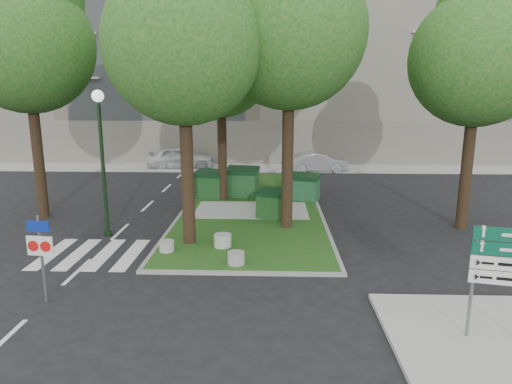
{
  "coord_description": "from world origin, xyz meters",
  "views": [
    {
      "loc": [
        1.4,
        -12.81,
        5.43
      ],
      "look_at": [
        0.87,
        2.35,
        2.0
      ],
      "focal_mm": 32.0,
      "sensor_mm": 36.0,
      "label": 1
    }
  ],
  "objects_px": {
    "bollard_mid": "(223,240)",
    "tree_median_mid": "(223,55)",
    "bollard_right": "(236,258)",
    "litter_bin": "(286,183)",
    "dumpster_b": "(242,182)",
    "dumpster_d": "(304,187)",
    "car_white": "(181,157)",
    "dumpster_c": "(274,204)",
    "tree_median_far": "(290,32)",
    "tree_median_near_right": "(292,16)",
    "traffic_sign_pole": "(41,247)",
    "tree_street_left": "(28,32)",
    "dumpster_a": "(210,184)",
    "directional_sign": "(502,266)",
    "car_silver": "(318,162)",
    "tree_median_near_left": "(186,29)",
    "bollard_left": "(167,246)",
    "street_lamp": "(102,146)",
    "tree_street_right": "(481,46)"
  },
  "relations": [
    {
      "from": "directional_sign",
      "to": "car_silver",
      "type": "bearing_deg",
      "value": 106.91
    },
    {
      "from": "car_white",
      "to": "litter_bin",
      "type": "bearing_deg",
      "value": -138.29
    },
    {
      "from": "tree_median_far",
      "to": "dumpster_d",
      "type": "distance_m",
      "value": 8.19
    },
    {
      "from": "tree_street_right",
      "to": "bollard_mid",
      "type": "distance_m",
      "value": 11.86
    },
    {
      "from": "dumpster_b",
      "to": "dumpster_d",
      "type": "xyz_separation_m",
      "value": [
        3.09,
        -0.73,
        -0.09
      ]
    },
    {
      "from": "bollard_left",
      "to": "dumpster_d",
      "type": "bearing_deg",
      "value": 55.66
    },
    {
      "from": "tree_median_near_left",
      "to": "bollard_right",
      "type": "distance_m",
      "value": 7.5
    },
    {
      "from": "dumpster_c",
      "to": "tree_street_right",
      "type": "bearing_deg",
      "value": 16.65
    },
    {
      "from": "bollard_left",
      "to": "bollard_mid",
      "type": "distance_m",
      "value": 1.9
    },
    {
      "from": "tree_street_left",
      "to": "litter_bin",
      "type": "distance_m",
      "value": 13.89
    },
    {
      "from": "bollard_right",
      "to": "bollard_mid",
      "type": "height_order",
      "value": "bollard_mid"
    },
    {
      "from": "tree_median_far",
      "to": "dumpster_d",
      "type": "relative_size",
      "value": 7.26
    },
    {
      "from": "dumpster_c",
      "to": "dumpster_d",
      "type": "height_order",
      "value": "dumpster_d"
    },
    {
      "from": "dumpster_c",
      "to": "car_white",
      "type": "height_order",
      "value": "car_white"
    },
    {
      "from": "tree_street_left",
      "to": "directional_sign",
      "type": "xyz_separation_m",
      "value": [
        14.66,
        -9.7,
        -5.86
      ]
    },
    {
      "from": "tree_median_far",
      "to": "dumpster_a",
      "type": "height_order",
      "value": "tree_median_far"
    },
    {
      "from": "bollard_mid",
      "to": "car_white",
      "type": "xyz_separation_m",
      "value": [
        -4.64,
        16.34,
        0.45
      ]
    },
    {
      "from": "bollard_left",
      "to": "street_lamp",
      "type": "xyz_separation_m",
      "value": [
        -2.7,
        1.94,
        3.1
      ]
    },
    {
      "from": "car_silver",
      "to": "litter_bin",
      "type": "bearing_deg",
      "value": 151.27
    },
    {
      "from": "dumpster_b",
      "to": "car_silver",
      "type": "bearing_deg",
      "value": 69.31
    },
    {
      "from": "dumpster_a",
      "to": "bollard_left",
      "type": "bearing_deg",
      "value": -78.23
    },
    {
      "from": "bollard_left",
      "to": "traffic_sign_pole",
      "type": "xyz_separation_m",
      "value": [
        -2.37,
        -3.57,
        1.2
      ]
    },
    {
      "from": "dumpster_c",
      "to": "car_silver",
      "type": "height_order",
      "value": "dumpster_c"
    },
    {
      "from": "tree_median_mid",
      "to": "tree_median_far",
      "type": "bearing_deg",
      "value": 43.15
    },
    {
      "from": "tree_street_right",
      "to": "dumpster_d",
      "type": "bearing_deg",
      "value": 146.88
    },
    {
      "from": "dumpster_c",
      "to": "dumpster_d",
      "type": "distance_m",
      "value": 3.6
    },
    {
      "from": "tree_median_near_left",
      "to": "tree_median_mid",
      "type": "distance_m",
      "value": 6.53
    },
    {
      "from": "litter_bin",
      "to": "tree_street_right",
      "type": "bearing_deg",
      "value": -42.77
    },
    {
      "from": "dumpster_a",
      "to": "dumpster_b",
      "type": "bearing_deg",
      "value": 26.85
    },
    {
      "from": "bollard_right",
      "to": "car_silver",
      "type": "distance_m",
      "value": 17.37
    },
    {
      "from": "tree_median_far",
      "to": "dumpster_b",
      "type": "height_order",
      "value": "tree_median_far"
    },
    {
      "from": "litter_bin",
      "to": "car_white",
      "type": "bearing_deg",
      "value": 135.43
    },
    {
      "from": "dumpster_b",
      "to": "tree_median_near_right",
      "type": "bearing_deg",
      "value": -57.04
    },
    {
      "from": "tree_street_left",
      "to": "car_white",
      "type": "relative_size",
      "value": 2.39
    },
    {
      "from": "tree_median_near_left",
      "to": "tree_median_far",
      "type": "relative_size",
      "value": 0.88
    },
    {
      "from": "bollard_mid",
      "to": "tree_median_mid",
      "type": "bearing_deg",
      "value": 95.2
    },
    {
      "from": "bollard_right",
      "to": "bollard_mid",
      "type": "distance_m",
      "value": 1.7
    },
    {
      "from": "tree_median_far",
      "to": "car_white",
      "type": "distance_m",
      "value": 12.22
    },
    {
      "from": "tree_median_near_left",
      "to": "litter_bin",
      "type": "xyz_separation_m",
      "value": [
        3.6,
        8.88,
        -6.84
      ]
    },
    {
      "from": "tree_median_near_left",
      "to": "street_lamp",
      "type": "xyz_separation_m",
      "value": [
        -3.39,
        0.94,
        -3.92
      ]
    },
    {
      "from": "dumpster_b",
      "to": "dumpster_d",
      "type": "relative_size",
      "value": 1.09
    },
    {
      "from": "dumpster_c",
      "to": "car_white",
      "type": "relative_size",
      "value": 0.35
    },
    {
      "from": "tree_street_left",
      "to": "tree_median_far",
      "type": "bearing_deg",
      "value": 29.28
    },
    {
      "from": "dumpster_d",
      "to": "traffic_sign_pole",
      "type": "relative_size",
      "value": 0.7
    },
    {
      "from": "dumpster_a",
      "to": "car_white",
      "type": "bearing_deg",
      "value": 124.37
    },
    {
      "from": "bollard_right",
      "to": "traffic_sign_pole",
      "type": "relative_size",
      "value": 0.23
    },
    {
      "from": "tree_median_near_right",
      "to": "litter_bin",
      "type": "bearing_deg",
      "value": 89.13
    },
    {
      "from": "tree_median_mid",
      "to": "litter_bin",
      "type": "relative_size",
      "value": 14.11
    },
    {
      "from": "tree_median_mid",
      "to": "litter_bin",
      "type": "bearing_deg",
      "value": 37.46
    },
    {
      "from": "tree_street_left",
      "to": "dumpster_d",
      "type": "distance_m",
      "value": 13.66
    }
  ]
}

